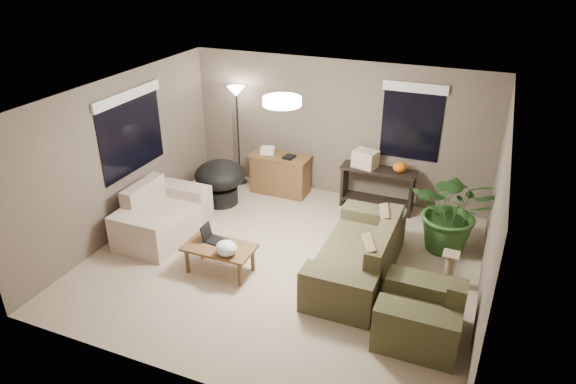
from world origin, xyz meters
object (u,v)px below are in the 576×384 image
at_px(desk, 280,174).
at_px(main_sofa, 360,257).
at_px(coffee_table, 219,250).
at_px(console_table, 378,185).
at_px(floor_lamp, 237,103).
at_px(houseplant, 452,219).
at_px(armchair, 421,316).
at_px(papasan_chair, 220,179).
at_px(loveseat, 162,217).
at_px(cat_scratching_post, 449,271).

bearing_deg(desk, main_sofa, -44.24).
bearing_deg(coffee_table, console_table, 60.01).
distance_m(console_table, floor_lamp, 2.97).
bearing_deg(console_table, coffee_table, -119.99).
distance_m(main_sofa, houseplant, 1.63).
height_order(main_sofa, houseplant, houseplant).
height_order(armchair, console_table, armchair).
relative_size(main_sofa, coffee_table, 2.20).
bearing_deg(papasan_chair, armchair, -28.99).
relative_size(main_sofa, desk, 2.00).
bearing_deg(floor_lamp, desk, -7.25).
bearing_deg(papasan_chair, coffee_table, -61.36).
distance_m(floor_lamp, houseplant, 4.33).
bearing_deg(loveseat, desk, 61.15).
bearing_deg(console_table, floor_lamp, 179.26).
bearing_deg(cat_scratching_post, coffee_table, -163.27).
xyz_separation_m(armchair, cat_scratching_post, (0.19, 1.19, -0.08)).
xyz_separation_m(main_sofa, floor_lamp, (-3.00, 2.15, 1.30)).
bearing_deg(floor_lamp, armchair, -37.60).
bearing_deg(papasan_chair, cat_scratching_post, -13.46).
xyz_separation_m(papasan_chair, cat_scratching_post, (4.10, -0.98, -0.25)).
height_order(desk, console_table, same).
height_order(papasan_chair, houseplant, houseplant).
distance_m(papasan_chair, floor_lamp, 1.46).
bearing_deg(main_sofa, papasan_chair, 157.04).
bearing_deg(papasan_chair, console_table, 18.43).
bearing_deg(loveseat, papasan_chair, 75.30).
distance_m(desk, cat_scratching_post, 3.73).
distance_m(armchair, cat_scratching_post, 1.20).
xyz_separation_m(desk, floor_lamp, (-0.91, 0.12, 1.22)).
distance_m(loveseat, cat_scratching_post, 4.46).
relative_size(loveseat, console_table, 1.23).
relative_size(console_table, houseplant, 0.97).
bearing_deg(console_table, houseplant, -34.05).
bearing_deg(loveseat, main_sofa, 1.57).
height_order(desk, houseplant, houseplant).
bearing_deg(floor_lamp, houseplant, -13.07).
xyz_separation_m(coffee_table, papasan_chair, (-1.04, 1.90, 0.11)).
height_order(main_sofa, coffee_table, main_sofa).
distance_m(main_sofa, loveseat, 3.25).
bearing_deg(cat_scratching_post, main_sofa, -168.12).
relative_size(desk, cat_scratching_post, 2.20).
relative_size(console_table, cat_scratching_post, 2.60).
bearing_deg(cat_scratching_post, houseplant, 96.21).
bearing_deg(coffee_table, cat_scratching_post, 16.73).
relative_size(main_sofa, loveseat, 1.37).
xyz_separation_m(console_table, houseplant, (1.35, -0.91, 0.09)).
relative_size(main_sofa, console_table, 1.69).
bearing_deg(main_sofa, console_table, 97.12).
bearing_deg(desk, coffee_table, -85.41).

